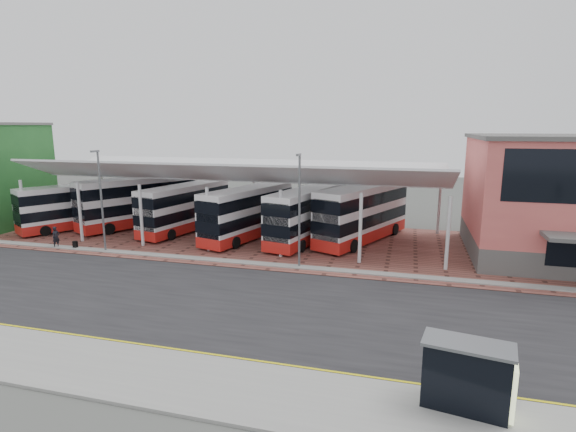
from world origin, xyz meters
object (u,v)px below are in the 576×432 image
(bus_0, at_px, (76,207))
(bus_3, at_px, (248,213))
(bus_5, at_px, (363,214))
(bus_4, at_px, (307,215))
(bus_1, at_px, (138,202))
(pedestrian, at_px, (56,237))
(bus_2, at_px, (185,208))
(bus_shelter, at_px, (475,373))

(bus_0, bearing_deg, bus_3, 32.32)
(bus_0, relative_size, bus_3, 0.91)
(bus_5, bearing_deg, bus_0, -151.75)
(bus_4, relative_size, bus_5, 0.96)
(bus_1, bearing_deg, bus_3, 20.36)
(pedestrian, bearing_deg, bus_5, -57.11)
(bus_2, height_order, bus_4, bus_4)
(bus_1, distance_m, bus_5, 22.12)
(pedestrian, height_order, bus_shelter, bus_shelter)
(bus_1, xyz_separation_m, bus_5, (22.12, -0.05, -0.01))
(bus_2, bearing_deg, bus_3, 3.81)
(bus_3, xyz_separation_m, pedestrian, (-14.11, -7.23, -1.37))
(bus_3, bearing_deg, bus_1, -172.14)
(bus_2, bearing_deg, bus_shelter, -32.49)
(bus_2, bearing_deg, bus_0, -158.22)
(bus_3, height_order, bus_shelter, bus_3)
(bus_4, distance_m, bus_5, 4.78)
(bus_4, xyz_separation_m, bus_5, (4.62, 1.21, 0.13))
(bus_2, relative_size, bus_4, 0.96)
(bus_1, height_order, bus_shelter, bus_1)
(bus_3, xyz_separation_m, bus_4, (5.28, 0.41, 0.02))
(bus_5, relative_size, pedestrian, 6.73)
(bus_3, distance_m, bus_5, 10.04)
(bus_4, distance_m, bus_shelter, 24.61)
(bus_shelter, bearing_deg, bus_1, 150.35)
(bus_4, relative_size, pedestrian, 6.47)
(bus_1, xyz_separation_m, bus_3, (12.22, -1.68, -0.16))
(bus_0, xyz_separation_m, bus_3, (17.42, 0.81, 0.12))
(bus_1, bearing_deg, bus_4, 24.04)
(bus_5, bearing_deg, bus_1, -156.97)
(bus_1, bearing_deg, bus_2, 21.13)
(bus_0, xyz_separation_m, bus_1, (5.20, 2.48, 0.29))
(bus_4, relative_size, bus_shelter, 3.50)
(bus_0, xyz_separation_m, bus_2, (10.72, 1.80, 0.07))
(bus_shelter, bearing_deg, bus_4, 126.01)
(bus_1, xyz_separation_m, pedestrian, (-1.89, -8.91, -1.53))
(bus_1, height_order, bus_3, bus_1)
(bus_1, relative_size, bus_5, 0.99)
(bus_0, distance_m, bus_2, 10.87)
(bus_5, xyz_separation_m, bus_shelter, (6.25, -23.28, -0.78))
(pedestrian, bearing_deg, bus_4, -55.85)
(bus_shelter, bearing_deg, bus_0, 157.94)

